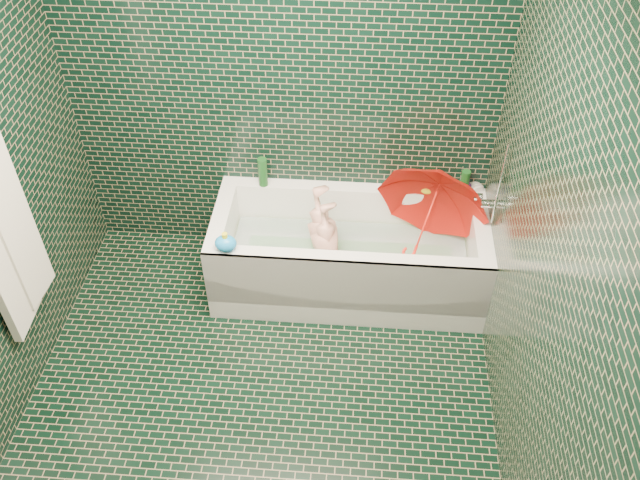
# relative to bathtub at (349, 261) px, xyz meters

# --- Properties ---
(floor) EXTENTS (2.80, 2.80, 0.00)m
(floor) POSITION_rel_bathtub_xyz_m (-0.45, -1.01, -0.21)
(floor) COLOR black
(floor) RESTS_ON ground
(wall_back) EXTENTS (2.80, 0.00, 2.80)m
(wall_back) POSITION_rel_bathtub_xyz_m (-0.45, 0.39, 1.04)
(wall_back) COLOR black
(wall_back) RESTS_ON floor
(wall_right) EXTENTS (0.00, 2.80, 2.80)m
(wall_right) POSITION_rel_bathtub_xyz_m (0.85, -1.01, 1.04)
(wall_right) COLOR black
(wall_right) RESTS_ON floor
(bathtub) EXTENTS (1.70, 0.75, 0.55)m
(bathtub) POSITION_rel_bathtub_xyz_m (0.00, 0.00, 0.00)
(bathtub) COLOR white
(bathtub) RESTS_ON floor
(bath_mat) EXTENTS (1.35, 0.47, 0.01)m
(bath_mat) POSITION_rel_bathtub_xyz_m (0.00, 0.02, -0.06)
(bath_mat) COLOR green
(bath_mat) RESTS_ON bathtub
(water) EXTENTS (1.48, 0.53, 0.00)m
(water) POSITION_rel_bathtub_xyz_m (0.00, 0.02, 0.09)
(water) COLOR silver
(water) RESTS_ON bathtub
(towel) EXTENTS (0.08, 0.44, 1.12)m
(towel) POSITION_rel_bathtub_xyz_m (-1.69, -0.77, 0.82)
(towel) COLOR beige
(towel) RESTS_ON towel_rail
(faucet) EXTENTS (0.18, 0.19, 0.55)m
(faucet) POSITION_rel_bathtub_xyz_m (0.81, 0.01, 0.56)
(faucet) COLOR silver
(faucet) RESTS_ON wall_right
(child) EXTENTS (0.96, 0.56, 0.28)m
(child) POSITION_rel_bathtub_xyz_m (-0.13, -0.02, 0.10)
(child) COLOR #DB9C89
(child) RESTS_ON bathtub
(umbrella) EXTENTS (1.00, 0.96, 0.93)m
(umbrella) POSITION_rel_bathtub_xyz_m (0.46, 0.02, 0.38)
(umbrella) COLOR red
(umbrella) RESTS_ON bathtub
(soap_bottle_a) EXTENTS (0.14, 0.14, 0.28)m
(soap_bottle_a) POSITION_rel_bathtub_xyz_m (0.80, 0.34, 0.34)
(soap_bottle_a) COLOR white
(soap_bottle_a) RESTS_ON bathtub
(soap_bottle_b) EXTENTS (0.10, 0.10, 0.18)m
(soap_bottle_b) POSITION_rel_bathtub_xyz_m (0.70, 0.31, 0.34)
(soap_bottle_b) COLOR #4B2079
(soap_bottle_b) RESTS_ON bathtub
(soap_bottle_c) EXTENTS (0.16, 0.16, 0.16)m
(soap_bottle_c) POSITION_rel_bathtub_xyz_m (0.67, 0.35, 0.34)
(soap_bottle_c) COLOR #134517
(soap_bottle_c) RESTS_ON bathtub
(bottle_right_tall) EXTENTS (0.07, 0.07, 0.19)m
(bottle_right_tall) POSITION_rel_bathtub_xyz_m (0.70, 0.30, 0.44)
(bottle_right_tall) COLOR #134517
(bottle_right_tall) RESTS_ON bathtub
(bottle_right_pump) EXTENTS (0.06, 0.06, 0.19)m
(bottle_right_pump) POSITION_rel_bathtub_xyz_m (0.70, 0.34, 0.43)
(bottle_right_pump) COLOR silver
(bottle_right_pump) RESTS_ON bathtub
(bottle_left_tall) EXTENTS (0.07, 0.07, 0.20)m
(bottle_left_tall) POSITION_rel_bathtub_xyz_m (-0.58, 0.32, 0.44)
(bottle_left_tall) COLOR #134517
(bottle_left_tall) RESTS_ON bathtub
(bottle_left_short) EXTENTS (0.07, 0.07, 0.17)m
(bottle_left_short) POSITION_rel_bathtub_xyz_m (-0.58, 0.33, 0.42)
(bottle_left_short) COLOR white
(bottle_left_short) RESTS_ON bathtub
(rubber_duck) EXTENTS (0.12, 0.08, 0.10)m
(rubber_duck) POSITION_rel_bathtub_xyz_m (0.48, 0.31, 0.38)
(rubber_duck) COLOR yellow
(rubber_duck) RESTS_ON bathtub
(bath_toy) EXTENTS (0.15, 0.13, 0.13)m
(bath_toy) POSITION_rel_bathtub_xyz_m (-0.71, -0.31, 0.39)
(bath_toy) COLOR #1A8CEB
(bath_toy) RESTS_ON bathtub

